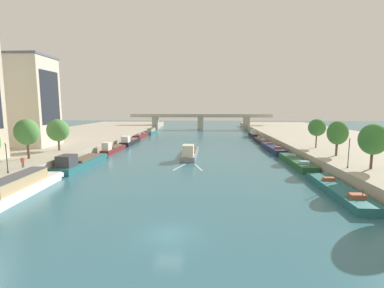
{
  "coord_description": "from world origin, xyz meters",
  "views": [
    {
      "loc": [
        3.34,
        -23.21,
        11.31
      ],
      "look_at": [
        0.0,
        37.34,
        3.09
      ],
      "focal_mm": 26.04,
      "sensor_mm": 36.0,
      "label": 1
    }
  ],
  "objects": [
    {
      "name": "wake_behind_barge",
      "position": [
        -0.07,
        27.64,
        0.01
      ],
      "size": [
        5.6,
        5.94,
        0.03
      ],
      "color": "#A5D1DB",
      "rests_on": "ground"
    },
    {
      "name": "moored_boat_left_far",
      "position": [
        -20.27,
        10.06,
        1.18
      ],
      "size": [
        3.32,
        16.16,
        2.81
      ],
      "color": "silver",
      "rests_on": "ground"
    },
    {
      "name": "moored_boat_right_near",
      "position": [
        20.63,
        30.76,
        0.63
      ],
      "size": [
        2.89,
        16.24,
        2.31
      ],
      "color": "#235633",
      "rests_on": "ground"
    },
    {
      "name": "moored_boat_right_lone",
      "position": [
        20.15,
        64.92,
        0.58
      ],
      "size": [
        2.66,
        14.08,
        2.21
      ],
      "color": "black",
      "rests_on": "ground"
    },
    {
      "name": "tree_right_past_mid",
      "position": [
        27.14,
        17.78,
        6.61
      ],
      "size": [
        3.91,
        3.91,
        6.56
      ],
      "color": "brown",
      "rests_on": "quay_right"
    },
    {
      "name": "building_left_corner",
      "position": [
        -38.17,
        38.45,
        12.49
      ],
      "size": [
        12.51,
        9.48,
        20.34
      ],
      "color": "beige",
      "rests_on": "quay_left"
    },
    {
      "name": "tree_left_end_of_row",
      "position": [
        -27.62,
        22.75,
        6.93
      ],
      "size": [
        3.99,
        3.99,
        6.89
      ],
      "color": "brown",
      "rests_on": "quay_left"
    },
    {
      "name": "tree_right_nearest",
      "position": [
        27.21,
        38.69,
        6.73
      ],
      "size": [
        3.68,
        3.68,
        6.31
      ],
      "color": "brown",
      "rests_on": "quay_right"
    },
    {
      "name": "lamppost_right_bank",
      "position": [
        24.12,
        18.28,
        4.75
      ],
      "size": [
        0.28,
        0.28,
        4.46
      ],
      "color": "black",
      "rests_on": "quay_right"
    },
    {
      "name": "barge_midriver",
      "position": [
        -0.56,
        39.12,
        0.94
      ],
      "size": [
        3.45,
        17.07,
        3.28
      ],
      "color": "gray",
      "rests_on": "ground"
    },
    {
      "name": "moored_boat_left_gap_after",
      "position": [
        -20.43,
        26.88,
        0.93
      ],
      "size": [
        3.68,
        16.94,
        3.09
      ],
      "color": "#23666B",
      "rests_on": "ground"
    },
    {
      "name": "tree_left_second",
      "position": [
        -27.19,
        31.95,
        6.45
      ],
      "size": [
        4.33,
        4.33,
        6.43
      ],
      "color": "brown",
      "rests_on": "quay_left"
    },
    {
      "name": "moored_boat_right_second",
      "position": [
        20.36,
        12.64,
        0.54
      ],
      "size": [
        3.32,
        16.36,
        2.13
      ],
      "color": "#23666B",
      "rests_on": "ground"
    },
    {
      "name": "moored_boat_left_lone",
      "position": [
        -20.1,
        43.86,
        0.88
      ],
      "size": [
        2.57,
        12.64,
        2.93
      ],
      "color": "maroon",
      "rests_on": "ground"
    },
    {
      "name": "quay_right",
      "position": [
        40.5,
        55.0,
        1.15
      ],
      "size": [
        36.0,
        170.0,
        2.3
      ],
      "primitive_type": "cube",
      "color": "#B2A893",
      "rests_on": "ground"
    },
    {
      "name": "lamppost_left_bank",
      "position": [
        -23.77,
        12.4,
        4.62
      ],
      "size": [
        0.28,
        0.28,
        4.22
      ],
      "color": "black",
      "rests_on": "quay_left"
    },
    {
      "name": "moored_boat_left_midway",
      "position": [
        -19.95,
        92.13,
        0.98
      ],
      "size": [
        2.47,
        13.71,
        2.34
      ],
      "color": "#23666B",
      "rests_on": "ground"
    },
    {
      "name": "person_on_quay",
      "position": [
        -23.96,
        15.81,
        3.23
      ],
      "size": [
        0.34,
        0.47,
        1.62
      ],
      "color": "#473D33",
      "rests_on": "quay_left"
    },
    {
      "name": "ground_plane",
      "position": [
        0.0,
        0.0,
        0.0
      ],
      "size": [
        400.0,
        400.0,
        0.0
      ],
      "primitive_type": "plane",
      "color": "#336675"
    },
    {
      "name": "quay_left",
      "position": [
        -40.5,
        55.0,
        1.15
      ],
      "size": [
        36.0,
        170.0,
        2.3
      ],
      "primitive_type": "cube",
      "color": "#B2A893",
      "rests_on": "ground"
    },
    {
      "name": "moored_boat_right_far",
      "position": [
        20.29,
        80.6,
        1.11
      ],
      "size": [
        1.86,
        11.04,
        2.65
      ],
      "color": "black",
      "rests_on": "ground"
    },
    {
      "name": "bridge_far",
      "position": [
        0.0,
        114.24,
        4.88
      ],
      "size": [
        68.99,
        4.4,
        7.51
      ],
      "color": "#ADA899",
      "rests_on": "ground"
    },
    {
      "name": "moored_boat_left_end",
      "position": [
        -19.94,
        58.74,
        0.87
      ],
      "size": [
        2.88,
        14.05,
        2.85
      ],
      "color": "black",
      "rests_on": "ground"
    },
    {
      "name": "moored_boat_right_upstream",
      "position": [
        20.11,
        47.93,
        0.69
      ],
      "size": [
        3.19,
        16.76,
        2.43
      ],
      "color": "#1E284C",
      "rests_on": "ground"
    },
    {
      "name": "tree_right_third",
      "position": [
        27.08,
        28.68,
        6.51
      ],
      "size": [
        3.64,
        3.64,
        6.4
      ],
      "color": "brown",
      "rests_on": "quay_right"
    },
    {
      "name": "moored_boat_left_second",
      "position": [
        -20.81,
        76.74,
        0.69
      ],
      "size": [
        2.61,
        13.93,
        2.42
      ],
      "color": "maroon",
      "rests_on": "ground"
    }
  ]
}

